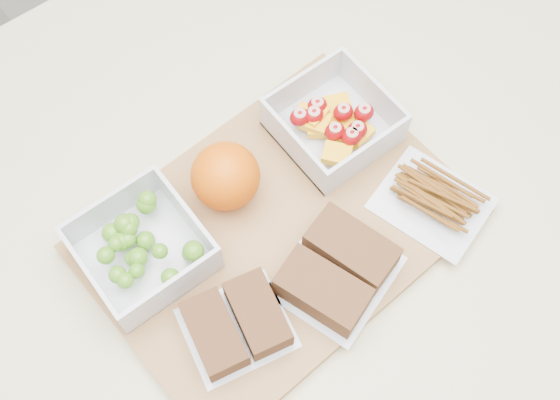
# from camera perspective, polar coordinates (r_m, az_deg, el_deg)

# --- Properties ---
(ground) EXTENTS (4.00, 4.00, 0.00)m
(ground) POSITION_cam_1_polar(r_m,az_deg,el_deg) (1.70, -0.33, -13.64)
(ground) COLOR gray
(ground) RESTS_ON ground
(counter) EXTENTS (1.20, 0.90, 0.90)m
(counter) POSITION_cam_1_polar(r_m,az_deg,el_deg) (1.27, -0.43, -9.41)
(counter) COLOR beige
(counter) RESTS_ON ground
(cutting_board) EXTENTS (0.44, 0.32, 0.02)m
(cutting_board) POSITION_cam_1_polar(r_m,az_deg,el_deg) (0.82, -0.29, -2.47)
(cutting_board) COLOR #A17442
(cutting_board) RESTS_ON counter
(grape_container) EXTENTS (0.13, 0.13, 0.05)m
(grape_container) POSITION_cam_1_polar(r_m,az_deg,el_deg) (0.80, -11.12, -3.75)
(grape_container) COLOR silver
(grape_container) RESTS_ON cutting_board
(fruit_container) EXTENTS (0.13, 0.13, 0.05)m
(fruit_container) POSITION_cam_1_polar(r_m,az_deg,el_deg) (0.86, 4.34, 6.24)
(fruit_container) COLOR silver
(fruit_container) RESTS_ON cutting_board
(orange) EXTENTS (0.08, 0.08, 0.08)m
(orange) POSITION_cam_1_polar(r_m,az_deg,el_deg) (0.80, -4.46, 1.94)
(orange) COLOR #E85B05
(orange) RESTS_ON cutting_board
(sandwich_bag_left) EXTENTS (0.13, 0.12, 0.03)m
(sandwich_bag_left) POSITION_cam_1_polar(r_m,az_deg,el_deg) (0.76, -3.59, -10.05)
(sandwich_bag_left) COLOR silver
(sandwich_bag_left) RESTS_ON cutting_board
(sandwich_bag_center) EXTENTS (0.16, 0.15, 0.04)m
(sandwich_bag_center) POSITION_cam_1_polar(r_m,az_deg,el_deg) (0.78, 4.66, -5.69)
(sandwich_bag_center) COLOR silver
(sandwich_bag_center) RESTS_ON cutting_board
(pretzel_bag) EXTENTS (0.13, 0.15, 0.03)m
(pretzel_bag) POSITION_cam_1_polar(r_m,az_deg,el_deg) (0.84, 12.40, 0.11)
(pretzel_bag) COLOR silver
(pretzel_bag) RESTS_ON cutting_board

